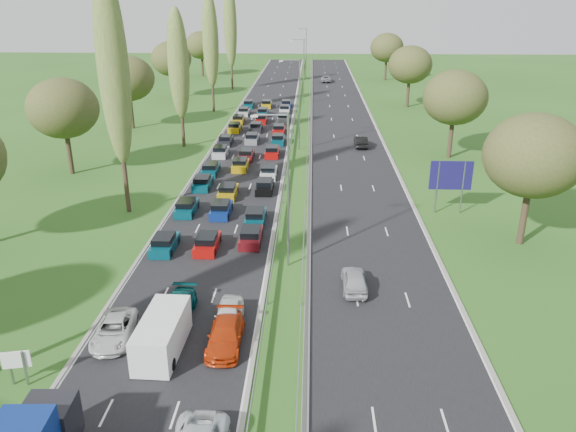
{
  "coord_description": "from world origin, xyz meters",
  "views": [
    {
      "loc": [
        6.17,
        3.72,
        19.75
      ],
      "look_at": [
        4.21,
        49.66,
        1.5
      ],
      "focal_mm": 35.0,
      "sensor_mm": 36.0,
      "label": 1
    }
  ],
  "objects_px": {
    "near_car_2": "(114,330)",
    "white_van_rear": "(163,332)",
    "info_sign": "(17,363)",
    "direction_sign": "(451,178)"
  },
  "relations": [
    {
      "from": "near_car_2",
      "to": "white_van_rear",
      "type": "height_order",
      "value": "white_van_rear"
    },
    {
      "from": "near_car_2",
      "to": "info_sign",
      "type": "distance_m",
      "value": 5.83
    },
    {
      "from": "white_van_rear",
      "to": "direction_sign",
      "type": "xyz_separation_m",
      "value": [
        21.81,
        23.28,
        2.41
      ]
    },
    {
      "from": "info_sign",
      "to": "direction_sign",
      "type": "relative_size",
      "value": 0.4
    },
    {
      "from": "near_car_2",
      "to": "white_van_rear",
      "type": "distance_m",
      "value": 3.41
    },
    {
      "from": "white_van_rear",
      "to": "info_sign",
      "type": "bearing_deg",
      "value": -150.99
    },
    {
      "from": "near_car_2",
      "to": "direction_sign",
      "type": "relative_size",
      "value": 0.91
    },
    {
      "from": "info_sign",
      "to": "white_van_rear",
      "type": "bearing_deg",
      "value": 27.27
    },
    {
      "from": "near_car_2",
      "to": "info_sign",
      "type": "xyz_separation_m",
      "value": [
        -3.72,
        -4.43,
        0.69
      ]
    },
    {
      "from": "white_van_rear",
      "to": "info_sign",
      "type": "height_order",
      "value": "white_van_rear"
    }
  ]
}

